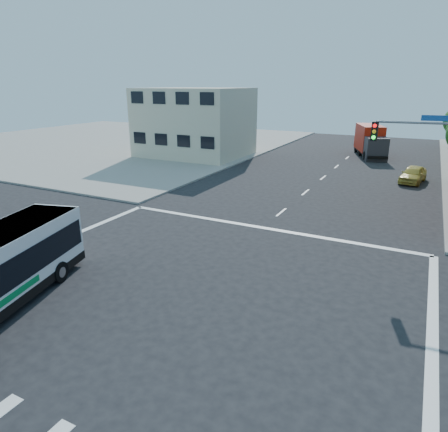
% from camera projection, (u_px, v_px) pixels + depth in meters
% --- Properties ---
extents(ground, '(120.00, 120.00, 0.00)m').
position_uv_depth(ground, '(178.00, 297.00, 16.63)').
color(ground, black).
rests_on(ground, ground).
extents(sidewalk_nw, '(50.00, 50.00, 0.15)m').
position_uv_depth(sidewalk_nw, '(112.00, 141.00, 61.26)').
color(sidewalk_nw, gray).
rests_on(sidewalk_nw, ground).
extents(building_west, '(12.06, 10.06, 8.00)m').
position_uv_depth(building_west, '(195.00, 123.00, 48.05)').
color(building_west, beige).
rests_on(building_west, ground).
extents(signal_mast_ne, '(7.91, 1.13, 8.07)m').
position_uv_depth(signal_mast_ne, '(441.00, 156.00, 20.15)').
color(signal_mast_ne, slate).
rests_on(signal_mast_ne, ground).
extents(box_truck, '(4.97, 8.48, 3.68)m').
position_uv_depth(box_truck, '(371.00, 142.00, 48.36)').
color(box_truck, '#28282E').
rests_on(box_truck, ground).
extents(parked_car, '(2.43, 4.58, 1.49)m').
position_uv_depth(parked_car, '(413.00, 174.00, 35.79)').
color(parked_car, gold).
rests_on(parked_car, ground).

